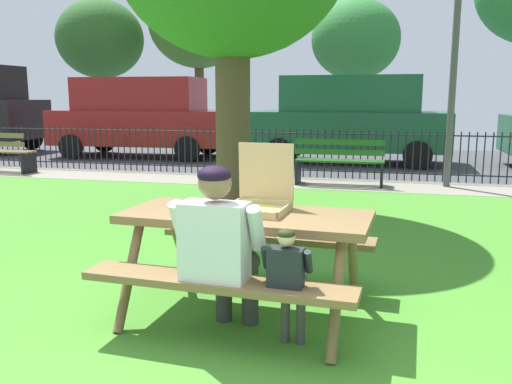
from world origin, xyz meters
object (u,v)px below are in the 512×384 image
Objects in this scene: parked_car_center at (351,118)px; far_tree_left at (100,40)px; park_bench_center at (339,163)px; parked_car_left at (141,116)px; pizza_box_open at (260,198)px; adult_at_table at (220,246)px; far_tree_center at (356,40)px; picnic_table_foreground at (246,236)px; pizza_slice_on_table at (193,208)px; child_at_table at (288,277)px; far_tree_midleft at (198,23)px; lamp_post_walkway at (455,42)px.

parked_car_center is 0.89× the size of far_tree_left.
parked_car_left is at bearing 148.27° from park_bench_center.
pizza_box_open is 0.11× the size of parked_car_center.
far_tree_center is (-0.15, 15.65, 2.81)m from adult_at_table.
far_tree_center is (5.20, 5.68, 2.37)m from parked_car_left.
far_tree_left is (-9.82, 5.69, 2.61)m from parked_car_center.
pizza_slice_on_table reaches higher than picnic_table_foreground.
parked_car_left is at bearing 120.11° from child_at_table.
far_tree_center reaches higher than park_bench_center.
parked_car_center is 0.80× the size of far_tree_midleft.
far_tree_midleft is (-5.78, 15.15, 3.60)m from picnic_table_foreground.
parked_car_center is at bearing 89.17° from adult_at_table.
far_tree_midleft is at bearing 131.62° from lamp_post_walkway.
child_at_table is at bearing -62.66° from pizza_box_open.
parked_car_center is at bearing 91.80° from child_at_table.
far_tree_midleft reaches higher than pizza_slice_on_table.
pizza_slice_on_table is (-0.50, -0.08, -0.09)m from pizza_box_open.
lamp_post_walkway is 9.14m from far_tree_center.
far_tree_center is (-2.24, 8.81, 0.94)m from lamp_post_walkway.
pizza_slice_on_table is 7.01m from lamp_post_walkway.
far_tree_center is at bearing 92.23° from child_at_table.
picnic_table_foreground is 7.43× the size of pizza_slice_on_table.
far_tree_midleft reaches higher than adult_at_table.
park_bench_center reaches higher than pizza_slice_on_table.
parked_car_left is (-5.54, 3.43, 0.68)m from park_bench_center.
child_at_table is at bearing -53.00° from picnic_table_foreground.
pizza_slice_on_table is 0.21× the size of adult_at_table.
pizza_slice_on_table is 0.05× the size of parked_car_left.
park_bench_center reaches higher than child_at_table.
far_tree_left is at bearing 180.00° from far_tree_midleft.
far_tree_center is (-0.61, 15.70, 2.97)m from child_at_table.
parked_car_center is at bearing 86.83° from pizza_slice_on_table.
lamp_post_walkway reaches higher than child_at_table.
far_tree_left is (-9.80, 15.05, 2.84)m from pizza_box_open.
child_at_table is 15.99m from far_tree_center.
adult_at_table is at bearing -89.44° from far_tree_center.
park_bench_center is 3.50m from parked_car_center.
parked_car_center is 0.96× the size of far_tree_center.
far_tree_center is at bearing 90.72° from picnic_table_foreground.
picnic_table_foreground is 0.40× the size of parked_car_left.
child_at_table is (0.42, -0.56, -0.09)m from picnic_table_foreground.
far_tree_midleft reaches higher than parked_car_center.
park_bench_center is at bearing -56.93° from far_tree_midleft.
parked_car_center is at bearing 90.82° from park_bench_center.
parked_car_center is (0.14, 9.96, 0.44)m from adult_at_table.
far_tree_midleft is at bearing 0.00° from far_tree_left.
far_tree_center reaches higher than pizza_box_open.
far_tree_left reaches higher than parked_car_left.
far_tree_center is at bearing 47.55° from parked_car_left.
picnic_table_foreground is at bearing -89.28° from far_tree_center.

